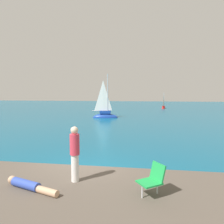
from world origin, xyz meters
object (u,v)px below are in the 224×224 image
at_px(sailboat_far, 164,108).
at_px(person_standing, 75,152).
at_px(sailboat_near, 105,115).
at_px(person_sunbather, 29,185).
at_px(beach_chair, 153,178).

distance_m(sailboat_far, person_standing, 40.26).
distance_m(sailboat_near, person_standing, 21.18).
bearing_deg(sailboat_near, person_sunbather, -92.88).
relative_size(person_standing, beach_chair, 2.03).
xyz_separation_m(sailboat_near, person_sunbather, (2.39, -21.59, 0.36)).
distance_m(sailboat_far, person_sunbather, 41.11).
distance_m(person_sunbather, person_standing, 1.46).
bearing_deg(person_standing, beach_chair, 136.37).
xyz_separation_m(sailboat_near, sailboat_far, (8.85, 19.00, -0.14)).
bearing_deg(person_sunbather, beach_chair, 21.76).
xyz_separation_m(person_standing, beach_chair, (2.22, -0.46, -0.42)).
relative_size(sailboat_near, beach_chair, 7.85).
relative_size(sailboat_far, person_standing, 2.33).
bearing_deg(sailboat_near, beach_chair, -84.39).
bearing_deg(beach_chair, sailboat_near, -111.81).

